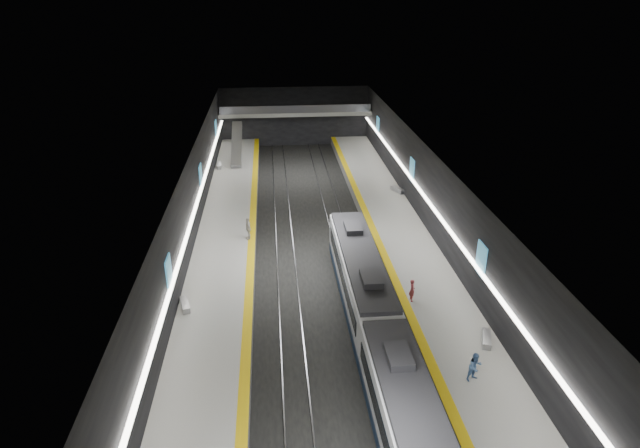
{
  "coord_description": "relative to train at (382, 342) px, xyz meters",
  "views": [
    {
      "loc": [
        -3.33,
        -37.38,
        20.96
      ],
      "look_at": [
        0.51,
        3.47,
        2.2
      ],
      "focal_mm": 30.0,
      "sensor_mm": 36.0,
      "label": 1
    }
  ],
  "objects": [
    {
      "name": "bench_right_far",
      "position": [
        7.0,
        26.23,
        -0.97
      ],
      "size": [
        1.22,
        1.92,
        0.46
      ],
      "primitive_type": "cube",
      "rotation": [
        0.0,
        0.0,
        0.41
      ],
      "color": "#99999E",
      "rests_on": "platform_right"
    },
    {
      "name": "passenger_left_a",
      "position": [
        -8.05,
        16.56,
        -0.22
      ],
      "size": [
        0.77,
        1.23,
        1.95
      ],
      "primitive_type": "imported",
      "rotation": [
        0.0,
        0.0,
        -1.3
      ],
      "color": "beige",
      "rests_on": "platform_left"
    },
    {
      "name": "mezzanine_bridge",
      "position": [
        -2.5,
        45.85,
        2.84
      ],
      "size": [
        20.0,
        3.0,
        1.5
      ],
      "color": "gray",
      "rests_on": "wall_left"
    },
    {
      "name": "cove_light_left",
      "position": [
        -12.3,
        12.92,
        1.6
      ],
      "size": [
        0.25,
        68.6,
        0.12
      ],
      "primitive_type": "cube",
      "color": "white",
      "rests_on": "wall_left"
    },
    {
      "name": "cove_light_right",
      "position": [
        7.3,
        12.92,
        1.6
      ],
      "size": [
        0.25,
        68.6,
        0.12
      ],
      "primitive_type": "cube",
      "color": "white",
      "rests_on": "wall_right"
    },
    {
      "name": "bench_left_far",
      "position": [
        -12.0,
        35.99,
        -0.97
      ],
      "size": [
        0.62,
        1.86,
        0.45
      ],
      "primitive_type": "cube",
      "rotation": [
        0.0,
        0.0,
        0.06
      ],
      "color": "#99999E",
      "rests_on": "platform_left"
    },
    {
      "name": "wall_left",
      "position": [
        -12.5,
        12.92,
        1.8
      ],
      "size": [
        0.04,
        70.0,
        8.0
      ],
      "primitive_type": "cube",
      "color": "black",
      "rests_on": "ground"
    },
    {
      "name": "ceiling",
      "position": [
        -2.5,
        12.92,
        5.8
      ],
      "size": [
        20.0,
        70.0,
        0.04
      ],
      "primitive_type": "cube",
      "rotation": [
        3.14,
        0.0,
        0.0
      ],
      "color": "beige",
      "rests_on": "wall_left"
    },
    {
      "name": "bench_left_near",
      "position": [
        -12.0,
        6.44,
        -0.99
      ],
      "size": [
        0.91,
        1.77,
        0.42
      ],
      "primitive_type": "cube",
      "rotation": [
        0.0,
        0.0,
        0.27
      ],
      "color": "#99999E",
      "rests_on": "platform_left"
    },
    {
      "name": "tactile_strip_left",
      "position": [
        -7.8,
        12.92,
        -1.18
      ],
      "size": [
        0.6,
        70.0,
        0.02
      ],
      "primitive_type": "cube",
      "color": "yellow",
      "rests_on": "platform_left"
    },
    {
      "name": "bench_right_near",
      "position": [
        6.67,
        0.94,
        -0.98
      ],
      "size": [
        1.07,
        1.84,
        0.43
      ],
      "primitive_type": "cube",
      "rotation": [
        0.0,
        0.0,
        -0.35
      ],
      "color": "#99999E",
      "rests_on": "platform_right"
    },
    {
      "name": "platform_right",
      "position": [
        5.0,
        12.92,
        -1.7
      ],
      "size": [
        5.0,
        70.0,
        1.0
      ],
      "primitive_type": "cube",
      "color": "slate",
      "rests_on": "ground"
    },
    {
      "name": "tile_surface_right",
      "position": [
        5.0,
        12.92,
        -1.19
      ],
      "size": [
        5.0,
        70.0,
        0.02
      ],
      "primitive_type": "cube",
      "color": "#A4A49F",
      "rests_on": "platform_right"
    },
    {
      "name": "wall_right",
      "position": [
        7.5,
        12.92,
        1.8
      ],
      "size": [
        0.04,
        70.0,
        8.0
      ],
      "primitive_type": "cube",
      "color": "black",
      "rests_on": "ground"
    },
    {
      "name": "passenger_right_a",
      "position": [
        3.29,
        5.87,
        -0.39
      ],
      "size": [
        0.39,
        0.59,
        1.61
      ],
      "primitive_type": "imported",
      "rotation": [
        0.0,
        0.0,
        1.58
      ],
      "color": "#AD4049",
      "rests_on": "platform_right"
    },
    {
      "name": "train",
      "position": [
        0.0,
        0.0,
        0.0
      ],
      "size": [
        2.69,
        30.04,
        3.6
      ],
      "color": "#0E1E36",
      "rests_on": "ground"
    },
    {
      "name": "tactile_strip_right",
      "position": [
        2.8,
        12.92,
        -1.18
      ],
      "size": [
        0.6,
        70.0,
        0.02
      ],
      "primitive_type": "cube",
      "color": "yellow",
      "rests_on": "platform_right"
    },
    {
      "name": "rails",
      "position": [
        -2.5,
        12.92,
        -2.14
      ],
      "size": [
        6.52,
        70.0,
        0.12
      ],
      "color": "gray",
      "rests_on": "ground"
    },
    {
      "name": "wall_back",
      "position": [
        -2.5,
        47.92,
        1.8
      ],
      "size": [
        20.0,
        0.04,
        8.0
      ],
      "primitive_type": "cube",
      "color": "black",
      "rests_on": "ground"
    },
    {
      "name": "tile_surface_left",
      "position": [
        -10.0,
        12.92,
        -1.19
      ],
      "size": [
        5.0,
        70.0,
        0.02
      ],
      "primitive_type": "cube",
      "color": "#A4A49F",
      "rests_on": "platform_left"
    },
    {
      "name": "passenger_right_b",
      "position": [
        4.71,
        -2.25,
        -0.34
      ],
      "size": [
        1.01,
        0.91,
        1.71
      ],
      "primitive_type": "imported",
      "rotation": [
        0.0,
        0.0,
        0.38
      ],
      "color": "#4F75AD",
      "rests_on": "platform_right"
    },
    {
      "name": "ground",
      "position": [
        -2.5,
        12.92,
        -2.2
      ],
      "size": [
        70.0,
        70.0,
        0.0
      ],
      "primitive_type": "plane",
      "color": "black",
      "rests_on": "ground"
    },
    {
      "name": "platform_left",
      "position": [
        -10.0,
        12.92,
        -1.7
      ],
      "size": [
        5.0,
        70.0,
        1.0
      ],
      "primitive_type": "cube",
      "color": "slate",
      "rests_on": "ground"
    },
    {
      "name": "ad_posters",
      "position": [
        -2.5,
        13.92,
        2.3
      ],
      "size": [
        19.94,
        53.5,
        2.2
      ],
      "color": "teal",
      "rests_on": "wall_left"
    },
    {
      "name": "escalator",
      "position": [
        -10.0,
        38.92,
        0.7
      ],
      "size": [
        1.2,
        7.5,
        3.92
      ],
      "primitive_type": "cube",
      "rotation": [
        0.44,
        0.0,
        0.0
      ],
      "color": "#99999E",
      "rests_on": "platform_left"
    }
  ]
}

